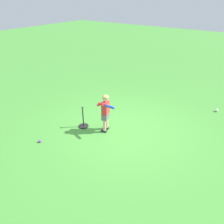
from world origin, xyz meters
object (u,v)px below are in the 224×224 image
object	(u,v)px
play_ball_behind_batter	(217,110)
batting_tee	(83,123)
play_ball_center_lawn	(40,141)
child_batter	(105,110)

from	to	relation	value
play_ball_behind_batter	batting_tee	xyz separation A→B (m)	(-2.90, -3.19, 0.06)
play_ball_center_lawn	batting_tee	bearing A→B (deg)	71.96
batting_tee	play_ball_behind_batter	bearing A→B (deg)	47.75
child_batter	batting_tee	xyz separation A→B (m)	(-0.64, -0.21, -0.55)
batting_tee	play_ball_center_lawn	bearing A→B (deg)	-108.04
child_batter	batting_tee	distance (m)	0.87
child_batter	play_ball_behind_batter	bearing A→B (deg)	52.87
play_ball_behind_batter	play_ball_center_lawn	world-z (taller)	play_ball_behind_batter
child_batter	play_ball_center_lawn	size ratio (longest dim) A/B	14.41
play_ball_behind_batter	play_ball_center_lawn	xyz separation A→B (m)	(-3.30, -4.42, -0.01)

